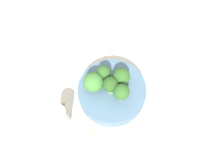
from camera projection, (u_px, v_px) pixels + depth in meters
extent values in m
plane|color=beige|center=(112.00, 95.00, 0.59)|extent=(3.00, 3.00, 0.00)
cylinder|color=slate|center=(112.00, 92.00, 0.57)|extent=(0.18, 0.18, 0.04)
cylinder|color=#84AD66|center=(112.00, 89.00, 0.54)|extent=(0.02, 0.02, 0.03)
sphere|color=#28511E|center=(112.00, 86.00, 0.52)|extent=(0.04, 0.04, 0.04)
cylinder|color=#84AD66|center=(121.00, 96.00, 0.53)|extent=(0.02, 0.02, 0.03)
sphere|color=#2D5B23|center=(121.00, 92.00, 0.51)|extent=(0.04, 0.04, 0.04)
cylinder|color=#7A9E5B|center=(94.00, 86.00, 0.54)|extent=(0.02, 0.02, 0.02)
sphere|color=#3D7533|center=(93.00, 82.00, 0.53)|extent=(0.05, 0.05, 0.05)
cylinder|color=#8EB770|center=(104.00, 76.00, 0.56)|extent=(0.02, 0.02, 0.02)
sphere|color=#2D5B23|center=(104.00, 72.00, 0.54)|extent=(0.04, 0.04, 0.04)
cylinder|color=#7A9E5B|center=(121.00, 80.00, 0.55)|extent=(0.02, 0.02, 0.02)
sphere|color=#2D5B23|center=(122.00, 77.00, 0.53)|extent=(0.04, 0.04, 0.04)
cylinder|color=#B2B7BC|center=(62.00, 118.00, 0.53)|extent=(0.04, 0.04, 0.06)
cylinder|color=#B7B7BC|center=(58.00, 113.00, 0.50)|extent=(0.04, 0.04, 0.02)
cube|color=tan|center=(92.00, 131.00, 0.55)|extent=(0.01, 0.01, 0.01)
cube|color=tan|center=(112.00, 50.00, 0.65)|extent=(0.01, 0.01, 0.01)
cube|color=#AD7F4C|center=(63.00, 104.00, 0.58)|extent=(0.01, 0.01, 0.01)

